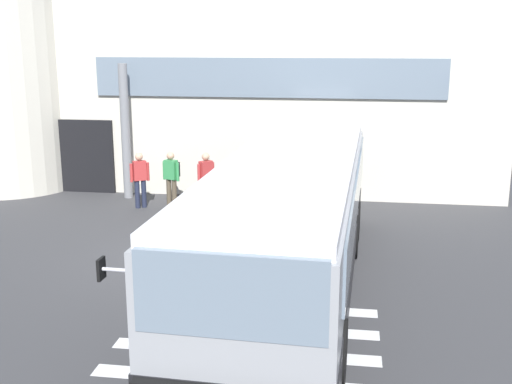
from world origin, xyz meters
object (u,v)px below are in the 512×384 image
Objects in this scene: entry_support_column at (126,132)px; passenger_by_doorway at (172,175)px; bus_main_foreground at (290,225)px; passenger_at_curb_edge at (206,177)px; passenger_near_column at (140,177)px; safety_bollard_yellow at (306,205)px.

passenger_by_doorway is (1.70, -0.84, -1.15)m from entry_support_column.
bus_main_foreground is 6.74× the size of passenger_at_curb_edge.
passenger_at_curb_edge is at bearing 117.36° from bus_main_foreground.
bus_main_foreground is 6.74× the size of passenger_by_doorway.
passenger_at_curb_edge is at bearing 8.27° from passenger_near_column.
bus_main_foreground reaches higher than passenger_by_doorway.
passenger_by_doorway reaches higher than safety_bollard_yellow.
safety_bollard_yellow is at bearing -13.10° from passenger_by_doorway.
bus_main_foreground is 6.68m from passenger_at_curb_edge.
passenger_near_column is 1.98m from passenger_at_curb_edge.
bus_main_foreground reaches higher than passenger_near_column.
passenger_at_curb_edge is 1.86× the size of safety_bollard_yellow.
entry_support_column is 4.70× the size of safety_bollard_yellow.
bus_main_foreground is at bearing -49.36° from entry_support_column.
passenger_near_column is at bearing 131.69° from bus_main_foreground.
passenger_at_curb_edge is (-3.07, 5.93, -0.40)m from bus_main_foreground.
passenger_at_curb_edge is at bearing 162.91° from safety_bollard_yellow.
entry_support_column is 2.22m from passenger_by_doorway.
entry_support_column reaches higher than safety_bollard_yellow.
bus_main_foreground reaches higher than passenger_at_curb_edge.
passenger_by_doorway is at bearing 166.90° from safety_bollard_yellow.
entry_support_column is 2.52× the size of passenger_at_curb_edge.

